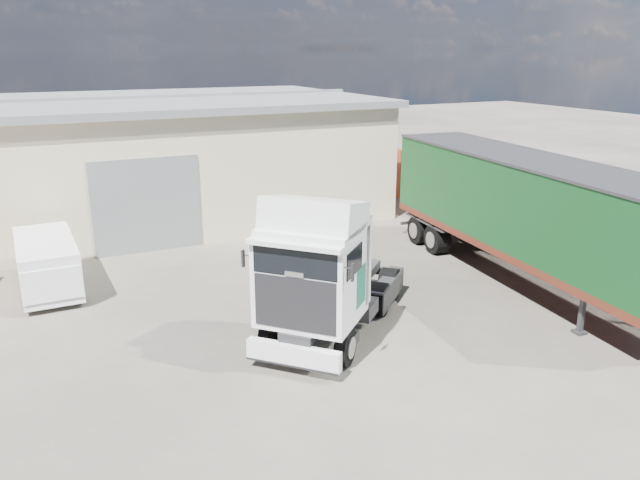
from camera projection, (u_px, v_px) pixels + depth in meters
name	position (u px, v px, depth m)	size (l,w,h in m)	color
ground	(305.00, 349.00, 16.10)	(120.00, 120.00, 0.00)	#2A2622
warehouse	(23.00, 165.00, 26.62)	(30.60, 12.60, 5.42)	beige
brick_boundary_wall	(500.00, 205.00, 25.65)	(0.35, 26.00, 2.50)	maroon
tractor_unit	(323.00, 279.00, 16.12)	(5.97, 5.85, 4.13)	black
box_trailer	(522.00, 206.00, 20.19)	(3.90, 12.71, 4.16)	#2D2D30
panel_van	(48.00, 266.00, 19.62)	(1.78, 4.17, 1.69)	black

